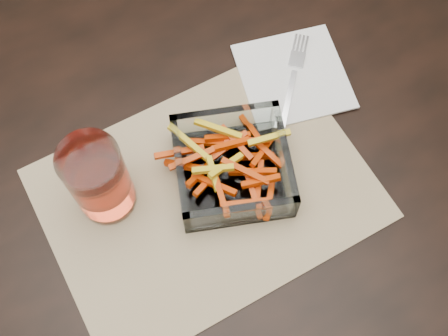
{
  "coord_description": "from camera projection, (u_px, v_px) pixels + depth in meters",
  "views": [
    {
      "loc": [
        -0.17,
        -0.36,
        1.5
      ],
      "look_at": [
        -0.02,
        -0.09,
        0.78
      ],
      "focal_mm": 45.0,
      "sensor_mm": 36.0,
      "label": 1
    }
  ],
  "objects": [
    {
      "name": "tumbler",
      "position": [
        100.0,
        181.0,
        0.74
      ],
      "size": [
        0.08,
        0.08,
        0.14
      ],
      "color": "white",
      "rests_on": "placemat"
    },
    {
      "name": "dining_table",
      "position": [
        204.0,
        149.0,
        0.93
      ],
      "size": [
        1.6,
        0.9,
        0.75
      ],
      "color": "black",
      "rests_on": "ground"
    },
    {
      "name": "glass_bowl",
      "position": [
        232.0,
        168.0,
        0.79
      ],
      "size": [
        0.2,
        0.2,
        0.06
      ],
      "rotation": [
        0.0,
        0.0,
        -0.37
      ],
      "color": "white",
      "rests_on": "placemat"
    },
    {
      "name": "placemat",
      "position": [
        207.0,
        193.0,
        0.8
      ],
      "size": [
        0.45,
        0.34,
        0.0
      ],
      "primitive_type": "cube",
      "rotation": [
        0.0,
        0.0,
        -0.01
      ],
      "color": "tan",
      "rests_on": "dining_table"
    },
    {
      "name": "napkin",
      "position": [
        293.0,
        76.0,
        0.88
      ],
      "size": [
        0.2,
        0.2,
        0.0
      ],
      "primitive_type": "cube",
      "rotation": [
        0.0,
        0.0,
        -0.26
      ],
      "color": "white",
      "rests_on": "placemat"
    },
    {
      "name": "fork",
      "position": [
        293.0,
        76.0,
        0.87
      ],
      "size": [
        0.13,
        0.14,
        0.0
      ],
      "rotation": [
        0.0,
        0.0,
        -0.75
      ],
      "color": "silver",
      "rests_on": "napkin"
    }
  ]
}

